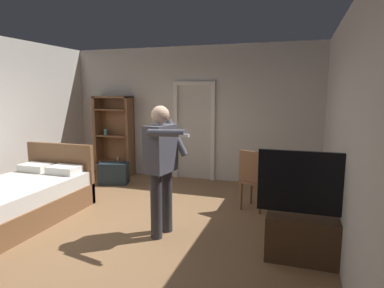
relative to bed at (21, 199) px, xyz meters
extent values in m
plane|color=olive|center=(1.71, 0.07, -0.30)|extent=(6.58, 6.58, 0.00)
cube|color=beige|center=(1.71, 3.12, 1.13)|extent=(5.73, 0.12, 2.87)
cube|color=beige|center=(4.52, 0.07, 1.13)|extent=(0.12, 6.23, 2.87)
cube|color=white|center=(1.38, 3.04, 0.72)|extent=(0.08, 0.08, 2.05)
cube|color=white|center=(2.23, 3.04, 0.72)|extent=(0.08, 0.08, 2.05)
cube|color=white|center=(1.81, 3.04, 1.79)|extent=(0.93, 0.08, 0.08)
cube|color=brown|center=(0.00, -0.08, -0.13)|extent=(1.33, 2.07, 0.35)
cube|color=silver|center=(0.00, -0.08, 0.16)|extent=(1.27, 2.01, 0.22)
cube|color=brown|center=(0.00, 0.91, 0.21)|extent=(1.33, 0.08, 1.02)
cube|color=white|center=(-0.29, 0.65, 0.33)|extent=(0.50, 0.34, 0.12)
cube|color=white|center=(0.29, 0.65, 0.33)|extent=(0.50, 0.34, 0.12)
cube|color=brown|center=(-0.50, 2.86, 0.60)|extent=(0.06, 0.32, 1.81)
cube|color=brown|center=(0.33, 2.86, 0.60)|extent=(0.06, 0.32, 1.81)
cube|color=brown|center=(-0.09, 2.86, 1.49)|extent=(0.90, 0.32, 0.04)
cube|color=brown|center=(-0.09, 3.01, 0.60)|extent=(0.90, 0.02, 1.81)
cube|color=brown|center=(-0.09, 2.86, 0.00)|extent=(0.84, 0.32, 0.03)
cylinder|color=tan|center=(0.00, 2.86, 0.06)|extent=(0.05, 0.05, 0.09)
cube|color=brown|center=(-0.09, 2.86, 0.60)|extent=(0.84, 0.32, 0.03)
cylinder|color=#5EB4B6|center=(-0.30, 2.86, 0.68)|extent=(0.08, 0.08, 0.13)
cube|color=brown|center=(-0.09, 2.86, 1.20)|extent=(0.84, 0.32, 0.03)
cube|color=#4C331E|center=(4.16, -0.01, -0.04)|extent=(0.99, 0.40, 0.52)
cube|color=black|center=(4.16, -0.03, 0.62)|extent=(1.21, 0.05, 0.70)
cube|color=#537C61|center=(4.16, 0.00, 0.62)|extent=(1.15, 0.01, 0.64)
cylinder|color=brown|center=(3.88, 1.25, 0.03)|extent=(0.08, 0.08, 0.67)
cylinder|color=brown|center=(3.88, 1.25, -0.29)|extent=(0.42, 0.42, 0.03)
cylinder|color=brown|center=(3.88, 1.25, 0.38)|extent=(0.70, 0.70, 0.03)
cube|color=black|center=(3.85, 1.25, 0.41)|extent=(0.32, 0.22, 0.02)
cube|color=black|center=(3.85, 1.13, 0.52)|extent=(0.32, 0.19, 0.09)
cube|color=navy|center=(3.85, 1.14, 0.52)|extent=(0.29, 0.16, 0.07)
cylinder|color=#3A4A1E|center=(4.02, 1.17, 0.50)|extent=(0.06, 0.06, 0.21)
cylinder|color=#3A4A1E|center=(4.02, 1.17, 0.63)|extent=(0.03, 0.03, 0.05)
cylinder|color=brown|center=(3.57, 1.61, -0.08)|extent=(0.04, 0.04, 0.45)
cylinder|color=brown|center=(3.25, 1.73, -0.08)|extent=(0.04, 0.04, 0.45)
cylinder|color=brown|center=(3.45, 1.29, -0.08)|extent=(0.04, 0.04, 0.45)
cylinder|color=brown|center=(3.13, 1.41, -0.08)|extent=(0.04, 0.04, 0.45)
cube|color=brown|center=(3.35, 1.51, 0.17)|extent=(0.54, 0.54, 0.04)
cube|color=brown|center=(3.29, 1.35, 0.44)|extent=(0.41, 0.18, 0.50)
cylinder|color=#333338|center=(2.30, 0.25, 0.13)|extent=(0.15, 0.15, 0.87)
cylinder|color=#333338|center=(2.25, 0.00, 0.13)|extent=(0.15, 0.15, 0.87)
cube|color=#4C4C56|center=(2.27, 0.13, 0.88)|extent=(0.34, 0.49, 0.62)
sphere|color=#D8AD8C|center=(2.27, 0.13, 1.32)|extent=(0.24, 0.24, 0.24)
cylinder|color=#4C4C56|center=(2.41, 0.35, 0.99)|extent=(0.35, 0.15, 0.50)
cylinder|color=#4C4C56|center=(2.48, -0.17, 1.13)|extent=(0.52, 0.18, 0.11)
cube|color=white|center=(2.72, -0.24, 1.11)|extent=(0.12, 0.06, 0.04)
cube|color=#1E2D38|center=(0.33, 2.11, -0.08)|extent=(0.66, 0.48, 0.45)
camera|label=1|loc=(3.96, -3.77, 1.61)|focal=30.84mm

